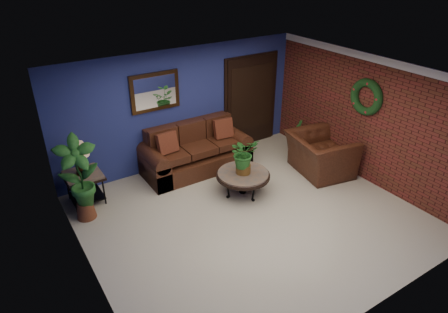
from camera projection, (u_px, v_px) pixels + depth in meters
floor at (251, 217)px, 7.07m from camera, size 5.50×5.50×0.00m
wall_back at (182, 108)px, 8.35m from camera, size 5.50×0.04×2.50m
wall_left at (83, 207)px, 5.18m from camera, size 0.04×5.00×2.50m
wall_right_brick at (367, 119)px, 7.80m from camera, size 0.04×5.00×2.50m
ceiling at (256, 79)px, 5.91m from camera, size 5.50×5.00×0.02m
crown_molding at (376, 59)px, 7.24m from camera, size 0.03×5.00×0.14m
wall_mirror at (155, 92)px, 7.82m from camera, size 1.02×0.06×0.77m
closet_door at (251, 102)px, 9.26m from camera, size 1.44×0.06×2.18m
wreath at (366, 97)px, 7.60m from camera, size 0.16×0.72×0.72m
sofa at (195, 154)px, 8.48m from camera, size 2.26×0.97×1.02m
coffee_table at (243, 175)px, 7.59m from camera, size 1.03×1.03×0.44m
end_table at (84, 180)px, 7.29m from camera, size 0.66×0.66×0.60m
table_lamp at (79, 155)px, 7.04m from camera, size 0.36×0.36×0.60m
side_chair at (194, 144)px, 8.42m from camera, size 0.47×0.47×0.96m
armchair at (320, 154)px, 8.30m from camera, size 1.33×1.45×0.82m
coffee_plant at (244, 154)px, 7.39m from camera, size 0.57×0.50×0.71m
floor_plant at (295, 136)px, 9.14m from camera, size 0.41×0.36×0.79m
tall_plant at (79, 176)px, 6.67m from camera, size 0.74×0.55×1.56m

